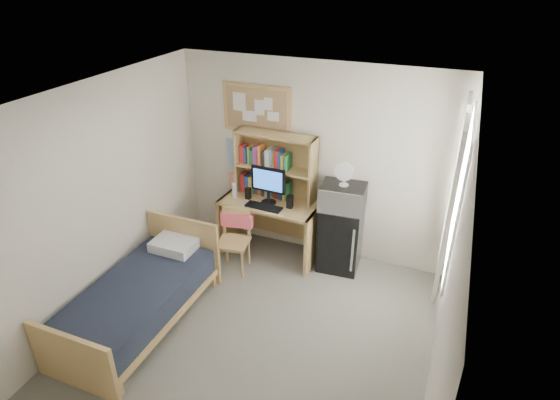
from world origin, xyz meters
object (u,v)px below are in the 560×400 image
at_px(desk, 271,228).
at_px(speaker_right, 290,202).
at_px(desk_chair, 233,242).
at_px(speaker_left, 248,193).
at_px(bulletin_board, 257,109).
at_px(microwave, 343,197).
at_px(mini_fridge, 340,237).
at_px(desk_fan, 345,175).
at_px(bed, 139,304).
at_px(monitor, 268,186).

relative_size(desk, speaker_right, 7.51).
bearing_deg(desk_chair, speaker_left, 80.88).
distance_m(bulletin_board, desk_chair, 1.73).
relative_size(desk, microwave, 2.39).
height_order(desk_chair, microwave, microwave).
distance_m(bulletin_board, speaker_left, 1.10).
bearing_deg(mini_fridge, speaker_right, -171.56).
bearing_deg(microwave, desk_fan, 0.00).
distance_m(bulletin_board, bed, 2.77).
distance_m(bed, speaker_right, 2.17).
distance_m(bulletin_board, desk_fan, 1.43).
height_order(bulletin_board, desk_fan, bulletin_board).
height_order(mini_fridge, speaker_left, speaker_left).
xyz_separation_m(bulletin_board, desk_fan, (1.27, -0.28, -0.59)).
height_order(bulletin_board, microwave, bulletin_board).
bearing_deg(monitor, mini_fridge, 10.45).
xyz_separation_m(bulletin_board, microwave, (1.27, -0.28, -0.89)).
bearing_deg(microwave, bulletin_board, 163.70).
xyz_separation_m(desk_chair, bed, (-0.52, -1.30, -0.16)).
height_order(monitor, desk_fan, desk_fan).
xyz_separation_m(speaker_left, desk_fan, (1.25, 0.09, 0.44)).
xyz_separation_m(mini_fridge, desk_fan, (0.00, -0.02, 0.89)).
bearing_deg(bed, bulletin_board, 77.36).
relative_size(desk, monitor, 2.64).
xyz_separation_m(bulletin_board, monitor, (0.32, -0.39, -0.87)).
distance_m(monitor, speaker_left, 0.34).
relative_size(bed, monitor, 3.82).
bearing_deg(bed, monitor, 65.65).
distance_m(desk_chair, speaker_right, 0.89).
height_order(mini_fridge, bed, mini_fridge).
bearing_deg(monitor, speaker_right, -0.00).
xyz_separation_m(monitor, speaker_right, (0.30, -0.02, -0.16)).
xyz_separation_m(desk_chair, desk_fan, (1.25, 0.58, 0.91)).
distance_m(desk, bed, 2.01).
relative_size(monitor, speaker_right, 2.85).
bearing_deg(desk_fan, bed, -137.16).
bearing_deg(microwave, mini_fridge, 90.00).
distance_m(bed, desk_fan, 2.79).
bearing_deg(speaker_left, speaker_right, -0.00).
relative_size(bulletin_board, speaker_left, 6.01).
distance_m(desk_chair, monitor, 0.85).
xyz_separation_m(bulletin_board, bed, (-0.50, -2.15, -1.66)).
bearing_deg(speaker_left, desk_fan, 7.06).
bearing_deg(desk, bed, -111.25).
bearing_deg(monitor, bed, -111.89).
bearing_deg(bulletin_board, speaker_right, -33.23).
distance_m(bulletin_board, speaker_right, 1.26).
height_order(speaker_right, desk_fan, desk_fan).
bearing_deg(mini_fridge, desk_chair, -158.22).
bearing_deg(bed, microwave, 47.06).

